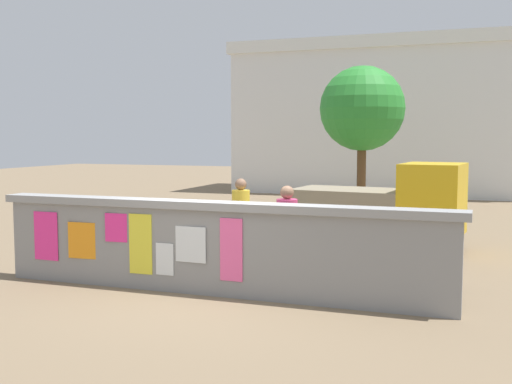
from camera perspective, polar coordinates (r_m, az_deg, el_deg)
ground at (r=17.18m, az=6.94°, el=-2.98°), size 60.00×60.00×0.00m
poster_wall at (r=9.54m, az=-4.04°, el=-4.99°), size 7.45×0.42×1.42m
auto_rickshaw_truck at (r=13.71m, az=11.78°, el=-1.31°), size 3.74×1.88×1.85m
motorcycle at (r=12.58m, az=-8.45°, el=-3.84°), size 1.90×0.56×0.87m
bicycle_near at (r=14.33m, az=-4.62°, el=-3.10°), size 1.65×0.62×0.95m
bicycle_far at (r=10.16m, az=13.08°, el=-6.63°), size 1.70×0.44×0.95m
person_walking at (r=11.76m, az=-1.40°, el=-1.83°), size 0.37×0.37×1.62m
person_bystander at (r=10.07m, az=2.85°, el=-3.00°), size 0.42×0.42×1.62m
tree_roadside at (r=19.77m, az=9.71°, el=7.49°), size 2.64×2.64×4.59m
building_background at (r=27.67m, az=12.03°, el=6.67°), size 12.94×5.33×6.40m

